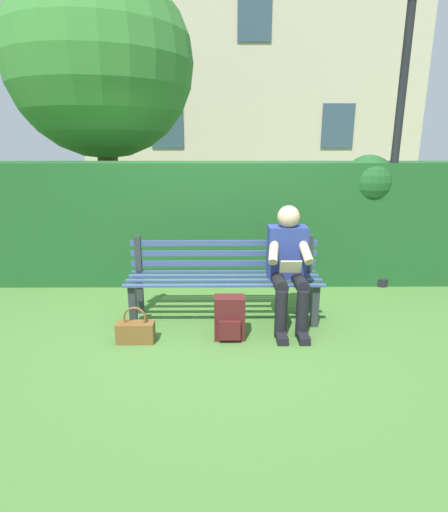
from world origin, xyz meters
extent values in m
plane|color=#477533|center=(0.00, 0.00, 0.00)|extent=(60.00, 60.00, 0.00)
cube|color=#2D3338|center=(-0.90, 0.18, 0.22)|extent=(0.07, 0.07, 0.44)
cube|color=#2D3338|center=(0.90, 0.18, 0.22)|extent=(0.07, 0.07, 0.44)
cube|color=#2D3338|center=(-0.90, -0.18, 0.22)|extent=(0.07, 0.07, 0.44)
cube|color=#2D3338|center=(0.90, -0.18, 0.22)|extent=(0.07, 0.07, 0.44)
cube|color=#384C7A|center=(0.00, -0.23, 0.45)|extent=(1.96, 0.06, 0.02)
cube|color=#384C7A|center=(0.00, -0.08, 0.45)|extent=(1.96, 0.06, 0.02)
cube|color=#384C7A|center=(0.00, 0.08, 0.45)|extent=(1.96, 0.06, 0.02)
cube|color=#384C7A|center=(0.00, 0.23, 0.45)|extent=(1.96, 0.06, 0.02)
cube|color=#2D3338|center=(-0.90, -0.22, 0.65)|extent=(0.06, 0.06, 0.38)
cube|color=#2D3338|center=(0.90, -0.22, 0.65)|extent=(0.06, 0.06, 0.38)
cube|color=#384C7A|center=(0.00, -0.22, 0.54)|extent=(1.96, 0.02, 0.06)
cube|color=#384C7A|center=(0.00, -0.22, 0.65)|extent=(1.96, 0.02, 0.06)
cube|color=#384C7A|center=(0.00, -0.22, 0.76)|extent=(1.96, 0.02, 0.06)
cube|color=navy|center=(-0.63, -0.02, 0.72)|extent=(0.38, 0.22, 0.52)
sphere|color=#D8AD8C|center=(-0.63, 0.00, 1.08)|extent=(0.22, 0.22, 0.22)
cylinder|color=black|center=(-0.73, 0.19, 0.48)|extent=(0.13, 0.42, 0.13)
cylinder|color=black|center=(-0.53, 0.19, 0.48)|extent=(0.13, 0.42, 0.13)
cylinder|color=black|center=(-0.73, 0.40, 0.23)|extent=(0.12, 0.12, 0.46)
cylinder|color=black|center=(-0.53, 0.40, 0.23)|extent=(0.12, 0.12, 0.46)
cube|color=black|center=(-0.73, 0.48, 0.04)|extent=(0.10, 0.24, 0.07)
cube|color=black|center=(-0.53, 0.48, 0.04)|extent=(0.10, 0.24, 0.07)
cylinder|color=#D8AD8C|center=(-0.78, 0.12, 0.78)|extent=(0.14, 0.32, 0.26)
cylinder|color=#D8AD8C|center=(-0.48, 0.12, 0.78)|extent=(0.14, 0.32, 0.26)
cube|color=beige|center=(-0.63, 0.24, 0.64)|extent=(0.20, 0.07, 0.13)
cube|color=#1E5123|center=(0.15, -1.33, 0.77)|extent=(6.55, 0.72, 1.55)
sphere|color=#1E5123|center=(-1.82, -1.22, 1.31)|extent=(0.65, 0.65, 0.65)
sphere|color=#1E5123|center=(1.79, -1.40, 1.24)|extent=(0.58, 0.58, 0.58)
cylinder|color=brown|center=(1.85, -2.78, 1.09)|extent=(0.32, 0.32, 2.17)
sphere|color=#387A33|center=(1.85, -2.78, 2.95)|extent=(2.81, 2.81, 2.81)
sphere|color=#387A33|center=(2.55, -3.21, 2.66)|extent=(1.69, 1.69, 1.69)
cube|color=#BCAD93|center=(-0.86, -9.39, 4.02)|extent=(9.56, 2.86, 8.03)
cube|color=#334756|center=(-3.25, -7.94, 2.25)|extent=(0.90, 0.04, 1.20)
cube|color=#334756|center=(1.53, -7.94, 2.25)|extent=(0.90, 0.04, 1.20)
cube|color=#334756|center=(-0.86, -7.94, 4.98)|extent=(0.90, 0.04, 1.20)
cube|color=#4C1919|center=(-0.05, 0.43, 0.21)|extent=(0.28, 0.17, 0.41)
cube|color=#4C1919|center=(-0.05, 0.53, 0.12)|extent=(0.20, 0.04, 0.18)
cylinder|color=#4C1919|center=(-0.13, 0.33, 0.23)|extent=(0.04, 0.04, 0.25)
cylinder|color=#4C1919|center=(0.04, 0.33, 0.23)|extent=(0.04, 0.04, 0.25)
cube|color=brown|center=(0.82, 0.50, 0.10)|extent=(0.34, 0.14, 0.19)
torus|color=brown|center=(0.82, 0.50, 0.24)|extent=(0.21, 0.02, 0.21)
cylinder|color=black|center=(-2.04, -1.02, 0.05)|extent=(0.17, 0.17, 0.10)
cylinder|color=black|center=(-2.04, -1.02, 1.66)|extent=(0.09, 0.09, 3.32)
camera|label=1|loc=(0.03, 3.88, 1.76)|focal=28.29mm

